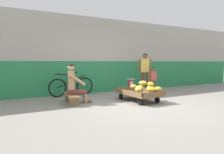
% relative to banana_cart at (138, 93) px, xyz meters
% --- Properties ---
extents(ground_plane, '(80.00, 80.00, 0.00)m').
position_rel_banana_cart_xyz_m(ground_plane, '(-0.28, -0.48, -0.24)').
color(ground_plane, gray).
extents(back_wall, '(16.00, 0.30, 2.91)m').
position_rel_banana_cart_xyz_m(back_wall, '(-0.28, 2.36, 1.22)').
color(back_wall, '#287F4C').
rests_on(back_wall, ground).
extents(banana_cart, '(0.86, 1.45, 0.36)m').
position_rel_banana_cart_xyz_m(banana_cart, '(0.00, 0.00, 0.00)').
color(banana_cart, brown).
rests_on(banana_cart, ground).
extents(banana_pile, '(0.85, 1.04, 0.26)m').
position_rel_banana_cart_xyz_m(banana_pile, '(0.10, -0.21, 0.23)').
color(banana_pile, gold).
rests_on(banana_pile, banana_cart).
extents(low_bench, '(0.45, 1.13, 0.27)m').
position_rel_banana_cart_xyz_m(low_bench, '(-1.90, 0.67, -0.04)').
color(low_bench, olive).
rests_on(low_bench, ground).
extents(vendor_seated, '(0.73, 0.58, 1.14)m').
position_rel_banana_cart_xyz_m(vendor_seated, '(-1.82, 0.65, 0.33)').
color(vendor_seated, tan).
rests_on(vendor_seated, ground).
extents(plastic_crate, '(0.36, 0.28, 0.30)m').
position_rel_banana_cart_xyz_m(plastic_crate, '(0.39, 1.00, -0.09)').
color(plastic_crate, red).
rests_on(plastic_crate, ground).
extents(weighing_scale, '(0.30, 0.30, 0.29)m').
position_rel_banana_cart_xyz_m(weighing_scale, '(0.39, 1.00, 0.21)').
color(weighing_scale, '#28282D').
rests_on(weighing_scale, plastic_crate).
extents(bicycle_near_left, '(1.66, 0.48, 0.86)m').
position_rel_banana_cart_xyz_m(bicycle_near_left, '(-1.51, 1.90, 0.11)').
color(bicycle_near_left, black).
rests_on(bicycle_near_left, ground).
extents(customer_adult, '(0.40, 0.35, 1.53)m').
position_rel_banana_cart_xyz_m(customer_adult, '(1.29, 1.34, 0.71)').
color(customer_adult, brown).
rests_on(customer_adult, ground).
extents(customer_child, '(0.29, 0.20, 0.99)m').
position_rel_banana_cart_xyz_m(customer_child, '(1.30, 0.85, 0.37)').
color(customer_child, brown).
rests_on(customer_child, ground).
extents(shopping_bag, '(0.18, 0.12, 0.24)m').
position_rel_banana_cart_xyz_m(shopping_bag, '(0.35, 0.58, -0.12)').
color(shopping_bag, silver).
rests_on(shopping_bag, ground).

